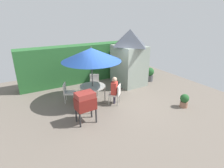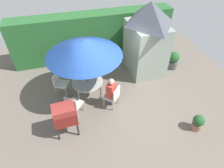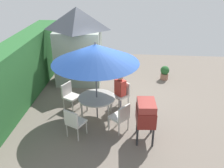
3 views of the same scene
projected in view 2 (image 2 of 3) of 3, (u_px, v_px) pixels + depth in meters
The scene contains 13 objects.
ground_plane at pixel (113, 103), 7.32m from camera, with size 11.00×11.00×0.00m, color #6B6056.
hedge_backdrop at pixel (94, 36), 9.15m from camera, with size 7.46×0.87×2.15m.
garden_shed at pixel (147, 38), 7.94m from camera, with size 1.56×1.92×3.04m.
patio_table at pixel (87, 83), 7.17m from camera, with size 1.15×1.15×0.76m.
patio_umbrella at pixel (84, 48), 6.19m from camera, with size 2.56×2.56×2.52m.
bbq_grill at pixel (65, 115), 5.81m from camera, with size 0.73×0.55×1.20m.
chair_near_shed at pixel (113, 96), 6.90m from camera, with size 0.65×0.65×0.90m.
chair_far_side at pixel (96, 68), 8.12m from camera, with size 0.62×0.63×0.90m.
chair_toward_hedge at pixel (60, 82), 7.45m from camera, with size 0.62×0.62×0.90m.
chair_toward_house at pixel (73, 104), 6.59m from camera, with size 0.65×0.65×0.90m.
potted_plant_by_shed at pixel (173, 60), 8.74m from camera, with size 0.49×0.49×0.83m.
potted_plant_by_grill at pixel (198, 122), 6.27m from camera, with size 0.37×0.37×0.60m.
person_in_red at pixel (111, 90), 6.76m from camera, with size 0.41×0.41×1.26m.
Camera 2 is at (-1.35, -4.82, 5.40)m, focal length 30.92 mm.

